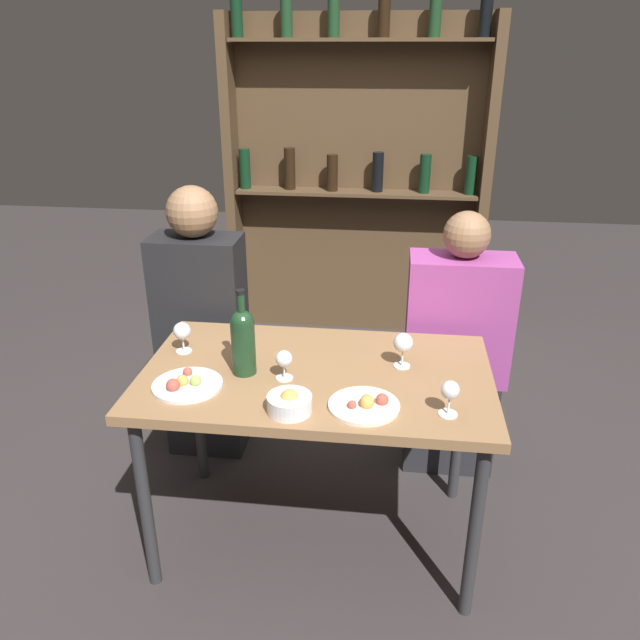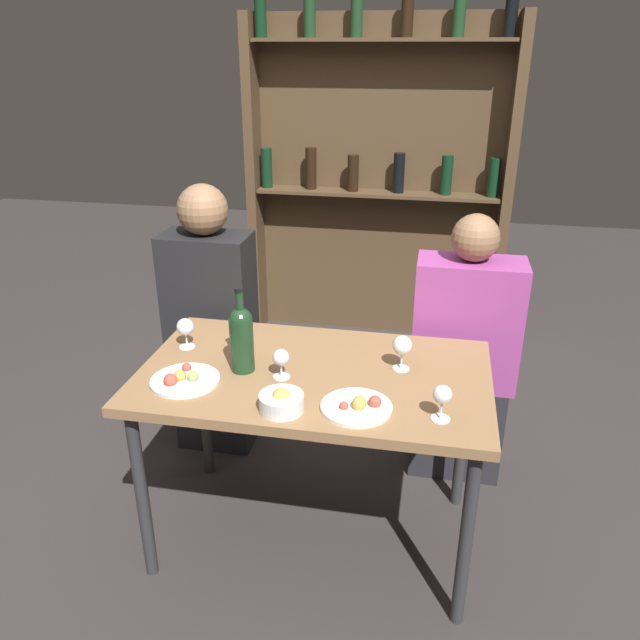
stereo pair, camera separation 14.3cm
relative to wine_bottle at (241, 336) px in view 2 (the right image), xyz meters
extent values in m
plane|color=#332D2D|center=(0.25, 0.03, -0.86)|extent=(10.00, 10.00, 0.00)
cube|color=olive|center=(0.25, 0.03, -0.15)|extent=(1.22, 0.72, 0.04)
cylinder|color=#2D2D30|center=(-0.30, -0.27, -0.52)|extent=(0.04, 0.04, 0.70)
cylinder|color=#2D2D30|center=(0.80, -0.27, -0.52)|extent=(0.04, 0.04, 0.70)
cylinder|color=#2D2D30|center=(-0.30, 0.34, -0.52)|extent=(0.04, 0.04, 0.70)
cylinder|color=#2D2D30|center=(0.80, 0.34, -0.52)|extent=(0.04, 0.04, 0.70)
cube|color=#4C3823|center=(0.25, 2.03, 0.11)|extent=(1.53, 0.02, 1.95)
cube|color=#4C3823|center=(-0.52, 1.93, 0.11)|extent=(0.06, 0.18, 1.95)
cube|color=#4C3823|center=(1.01, 1.93, 0.11)|extent=(0.06, 0.18, 1.95)
cube|color=#4C3823|center=(0.25, 1.93, 0.09)|extent=(1.45, 0.18, 0.02)
cylinder|color=black|center=(-0.44, 1.92, 0.22)|extent=(0.07, 0.07, 0.24)
cylinder|color=black|center=(-0.16, 1.94, 0.22)|extent=(0.07, 0.07, 0.25)
cylinder|color=black|center=(0.11, 1.92, 0.20)|extent=(0.07, 0.07, 0.22)
cylinder|color=black|center=(0.38, 1.93, 0.21)|extent=(0.07, 0.07, 0.23)
cylinder|color=black|center=(0.66, 1.93, 0.21)|extent=(0.07, 0.07, 0.23)
cylinder|color=black|center=(0.93, 1.92, 0.21)|extent=(0.07, 0.07, 0.22)
cube|color=#4C3823|center=(0.25, 1.93, 0.94)|extent=(1.45, 0.18, 0.02)
cylinder|color=black|center=(-0.44, 1.92, 1.06)|extent=(0.07, 0.07, 0.23)
cylinder|color=#19381E|center=(-0.16, 1.92, 1.07)|extent=(0.07, 0.07, 0.23)
cylinder|color=#19381E|center=(0.11, 1.93, 1.07)|extent=(0.07, 0.07, 0.24)
cylinder|color=black|center=(0.38, 1.93, 1.07)|extent=(0.07, 0.07, 0.23)
cylinder|color=#19381E|center=(0.66, 1.93, 1.06)|extent=(0.07, 0.07, 0.23)
cylinder|color=black|center=(0.93, 1.92, 1.08)|extent=(0.07, 0.07, 0.25)
cylinder|color=#19381E|center=(0.00, 0.00, -0.03)|extent=(0.08, 0.08, 0.19)
sphere|color=#19381E|center=(0.00, 0.00, 0.06)|extent=(0.08, 0.08, 0.08)
cylinder|color=#19381E|center=(0.00, 0.00, 0.11)|extent=(0.03, 0.03, 0.10)
cylinder|color=black|center=(0.00, 0.00, 0.17)|extent=(0.03, 0.03, 0.01)
cylinder|color=silver|center=(-0.26, 0.13, -0.13)|extent=(0.06, 0.06, 0.00)
cylinder|color=silver|center=(-0.26, 0.13, -0.09)|extent=(0.01, 0.01, 0.06)
sphere|color=silver|center=(-0.26, 0.13, -0.05)|extent=(0.07, 0.07, 0.07)
cylinder|color=silver|center=(0.54, 0.11, -0.13)|extent=(0.06, 0.06, 0.00)
cylinder|color=silver|center=(0.54, 0.11, -0.09)|extent=(0.01, 0.01, 0.07)
sphere|color=silver|center=(0.54, 0.11, -0.04)|extent=(0.07, 0.07, 0.07)
cylinder|color=silver|center=(0.69, -0.19, -0.13)|extent=(0.06, 0.06, 0.00)
cylinder|color=silver|center=(0.69, -0.19, -0.09)|extent=(0.01, 0.01, 0.07)
sphere|color=silver|center=(0.69, -0.19, -0.04)|extent=(0.06, 0.06, 0.06)
cylinder|color=silver|center=(0.15, -0.03, -0.13)|extent=(0.06, 0.06, 0.00)
cylinder|color=silver|center=(0.15, -0.03, -0.10)|extent=(0.01, 0.01, 0.06)
sphere|color=silver|center=(0.15, -0.03, -0.05)|extent=(0.06, 0.06, 0.06)
cylinder|color=silver|center=(0.43, -0.18, -0.12)|extent=(0.23, 0.23, 0.01)
sphere|color=gold|center=(0.44, -0.17, -0.11)|extent=(0.04, 0.04, 0.04)
sphere|color=gold|center=(0.44, -0.19, -0.10)|extent=(0.05, 0.05, 0.05)
sphere|color=#B74C3D|center=(0.39, -0.20, -0.11)|extent=(0.03, 0.03, 0.03)
sphere|color=#B74C3D|center=(0.48, -0.17, -0.11)|extent=(0.04, 0.04, 0.04)
cylinder|color=silver|center=(-0.17, -0.12, -0.12)|extent=(0.24, 0.24, 0.01)
sphere|color=gold|center=(-0.18, -0.13, -0.11)|extent=(0.04, 0.04, 0.04)
sphere|color=#B74C3D|center=(-0.20, -0.16, -0.10)|extent=(0.05, 0.05, 0.05)
sphere|color=#99B256|center=(-0.14, -0.12, -0.11)|extent=(0.04, 0.04, 0.04)
sphere|color=#B74C3D|center=(-0.19, -0.06, -0.11)|extent=(0.03, 0.03, 0.03)
cylinder|color=white|center=(0.20, -0.23, -0.10)|extent=(0.14, 0.14, 0.05)
sphere|color=gold|center=(0.20, -0.23, -0.08)|extent=(0.06, 0.06, 0.06)
cube|color=#26262B|center=(-0.34, 0.58, -0.64)|extent=(0.35, 0.22, 0.45)
cube|color=black|center=(-0.34, 0.58, -0.12)|extent=(0.39, 0.22, 0.59)
sphere|color=#8C6647|center=(-0.34, 0.58, 0.28)|extent=(0.22, 0.22, 0.22)
cube|color=#26262B|center=(0.78, 0.58, -0.64)|extent=(0.39, 0.22, 0.45)
cube|color=#9E3F8C|center=(0.78, 0.58, -0.14)|extent=(0.43, 0.22, 0.55)
sphere|color=#8C6647|center=(0.78, 0.58, 0.23)|extent=(0.19, 0.19, 0.19)
camera|label=1|loc=(0.49, -1.87, 0.92)|focal=35.00mm
camera|label=2|loc=(0.63, -1.85, 0.92)|focal=35.00mm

